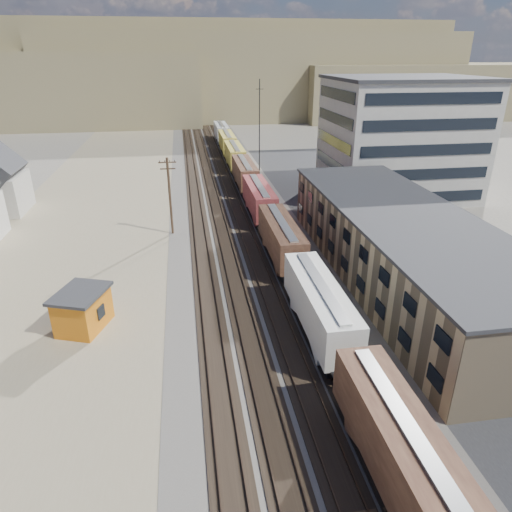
{
  "coord_description": "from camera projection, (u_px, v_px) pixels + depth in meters",
  "views": [
    {
      "loc": [
        -6.47,
        -14.91,
        21.78
      ],
      "look_at": [
        0.11,
        26.51,
        3.0
      ],
      "focal_mm": 32.0,
      "sensor_mm": 36.0,
      "label": 1
    }
  ],
  "objects": [
    {
      "name": "rail_tracks",
      "position": [
        227.0,
        211.0,
        68.21
      ],
      "size": [
        11.4,
        200.0,
        0.24
      ],
      "color": "black",
      "rests_on": "ground"
    },
    {
      "name": "ballast_bed",
      "position": [
        231.0,
        211.0,
        68.33
      ],
      "size": [
        18.0,
        200.0,
        0.06
      ],
      "primitive_type": "cube",
      "color": "#4C4742",
      "rests_on": "ground"
    },
    {
      "name": "radio_mast",
      "position": [
        259.0,
        137.0,
        74.48
      ],
      "size": [
        1.2,
        0.16,
        18.0
      ],
      "color": "black",
      "rests_on": "ground"
    },
    {
      "name": "freight_train",
      "position": [
        251.0,
        184.0,
        71.75
      ],
      "size": [
        3.0,
        119.74,
        4.46
      ],
      "color": "black",
      "rests_on": "ground"
    },
    {
      "name": "hills_north",
      "position": [
        196.0,
        75.0,
        168.89
      ],
      "size": [
        265.0,
        80.0,
        32.0
      ],
      "color": "brown",
      "rests_on": "ground"
    },
    {
      "name": "dirt_yard",
      "position": [
        79.0,
        244.0,
        56.46
      ],
      "size": [
        24.0,
        180.0,
        0.03
      ],
      "primitive_type": "cube",
      "color": "#84775B",
      "rests_on": "ground"
    },
    {
      "name": "utility_pole_north",
      "position": [
        170.0,
        195.0,
        57.75
      ],
      "size": [
        2.2,
        0.32,
        10.0
      ],
      "color": "#382619",
      "rests_on": "ground"
    },
    {
      "name": "maintenance_shed",
      "position": [
        83.0,
        310.0,
        38.74
      ],
      "size": [
        5.1,
        5.75,
        3.5
      ],
      "color": "#CA6C13",
      "rests_on": "ground"
    },
    {
      "name": "parked_car_far",
      "position": [
        439.0,
        216.0,
        64.42
      ],
      "size": [
        2.98,
        4.25,
        1.34
      ],
      "primitive_type": "imported",
      "rotation": [
        0.0,
        0.0,
        -0.39
      ],
      "color": "silver",
      "rests_on": "ground"
    },
    {
      "name": "parked_car_blue",
      "position": [
        395.0,
        226.0,
        60.36
      ],
      "size": [
        5.26,
        5.54,
        1.46
      ],
      "primitive_type": "imported",
      "rotation": [
        0.0,
        0.0,
        0.71
      ],
      "color": "navy",
      "rests_on": "ground"
    },
    {
      "name": "warehouse",
      "position": [
        402.0,
        247.0,
        46.46
      ],
      "size": [
        12.4,
        40.4,
        7.25
      ],
      "color": "#9E8663",
      "rests_on": "ground"
    },
    {
      "name": "office_tower",
      "position": [
        400.0,
        138.0,
        73.02
      ],
      "size": [
        22.6,
        18.6,
        18.45
      ],
      "color": "#9E998E",
      "rests_on": "ground"
    },
    {
      "name": "asphalt_lot",
      "position": [
        415.0,
        239.0,
        57.96
      ],
      "size": [
        26.0,
        120.0,
        0.04
      ],
      "primitive_type": "cube",
      "color": "#232326",
      "rests_on": "ground"
    }
  ]
}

